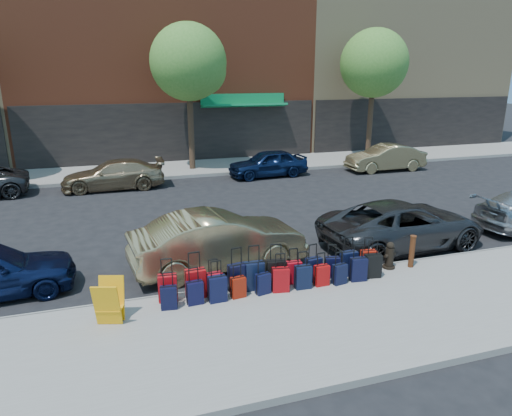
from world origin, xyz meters
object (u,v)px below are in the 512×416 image
object	(u,v)px
suitcase_front_5	(276,273)
display_rack	(109,302)
car_near_2	(402,225)
fire_hydrant	(390,256)
car_far_2	(268,163)
tree_right	(376,65)
car_far_3	(385,158)
car_far_1	(113,175)
tree_center	(191,64)
car_near_1	(219,241)
bollard	(412,251)

from	to	relation	value
suitcase_front_5	display_rack	bearing A→B (deg)	-162.96
display_rack	car_near_2	xyz separation A→B (m)	(8.37, 2.16, 0.10)
fire_hydrant	car_far_2	xyz separation A→B (m)	(0.73, 11.80, 0.19)
tree_right	car_far_3	world-z (taller)	tree_right
suitcase_front_5	car_far_1	xyz separation A→B (m)	(-3.50, 11.64, 0.16)
suitcase_front_5	car_far_2	bearing A→B (deg)	81.13
suitcase_front_5	car_far_3	size ratio (longest dim) A/B	0.25
suitcase_front_5	display_rack	world-z (taller)	suitcase_front_5
tree_center	car_near_1	xyz separation A→B (m)	(-1.63, -12.53, -4.65)
tree_center	tree_right	bearing A→B (deg)	0.00
tree_center	car_far_2	world-z (taller)	tree_center
tree_center	suitcase_front_5	distance (m)	15.18
suitcase_front_5	tree_center	bearing A→B (deg)	96.63
fire_hydrant	bollard	bearing A→B (deg)	-26.59
bollard	tree_right	bearing A→B (deg)	62.70
tree_center	car_near_2	xyz separation A→B (m)	(3.94, -12.69, -4.71)
bollard	car_near_1	size ratio (longest dim) A/B	0.19
car_near_1	car_far_2	bearing A→B (deg)	-32.68
car_near_1	car_far_2	distance (m)	11.23
car_near_1	car_far_2	xyz separation A→B (m)	(4.87, 10.11, -0.09)
tree_center	display_rack	xyz separation A→B (m)	(-4.43, -14.85, -4.81)
suitcase_front_5	car_far_1	distance (m)	12.16
car_far_3	car_far_1	bearing A→B (deg)	-90.34
bollard	display_rack	xyz separation A→B (m)	(-7.53, -0.52, 0.01)
tree_right	car_near_2	size ratio (longest dim) A/B	1.44
bollard	fire_hydrant	bearing A→B (deg)	168.87
car_near_1	tree_center	bearing A→B (deg)	-14.36
fire_hydrant	bollard	distance (m)	0.61
suitcase_front_5	car_near_1	bearing A→B (deg)	127.43
tree_right	suitcase_front_5	distance (m)	18.83
display_rack	car_far_1	xyz separation A→B (m)	(0.27, 12.15, 0.04)
display_rack	car_far_3	distance (m)	18.46
car_near_2	car_far_1	xyz separation A→B (m)	(-8.11, 9.99, -0.05)
suitcase_front_5	car_near_1	distance (m)	2.07
suitcase_front_5	fire_hydrant	xyz separation A→B (m)	(3.17, 0.12, -0.00)
car_far_2	display_rack	bearing A→B (deg)	-35.84
suitcase_front_5	fire_hydrant	size ratio (longest dim) A/B	1.48
tree_right	car_far_1	distance (m)	15.65
display_rack	car_far_3	bearing A→B (deg)	57.14
fire_hydrant	car_near_1	xyz separation A→B (m)	(-4.14, 1.69, 0.28)
car_near_1	car_far_3	xyz separation A→B (m)	(11.28, 9.61, -0.07)
car_far_1	car_far_2	world-z (taller)	car_far_2
display_rack	car_far_2	bearing A→B (deg)	75.20
tree_center	car_near_2	distance (m)	14.10
tree_center	car_near_2	size ratio (longest dim) A/B	1.44
tree_center	car_far_2	bearing A→B (deg)	-36.72
bollard	car_near_1	world-z (taller)	car_near_1
suitcase_front_5	car_near_2	xyz separation A→B (m)	(4.60, 1.65, 0.22)
car_near_1	car_far_1	world-z (taller)	car_near_1
bollard	car_near_2	bearing A→B (deg)	62.90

